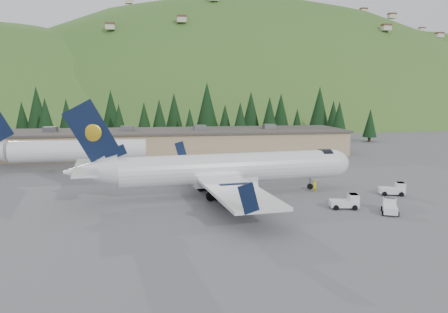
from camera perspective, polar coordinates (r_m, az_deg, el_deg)
ground at (r=55.70m, az=0.98°, el=-4.96°), size 600.00×600.00×0.00m
airliner at (r=54.76m, az=-0.08°, el=-1.73°), size 36.58×34.40×12.13m
second_airliner at (r=77.51m, az=-20.50°, el=0.77°), size 27.50×11.00×10.05m
baggage_tug_a at (r=50.75m, az=15.71°, el=-5.73°), size 3.31×2.32×1.64m
baggage_tug_b at (r=59.24m, az=21.33°, el=-4.01°), size 3.35×2.52×1.62m
baggage_tug_c at (r=50.27m, az=20.85°, el=-6.18°), size 2.58×3.15×1.50m
terminal_building at (r=92.05m, az=-6.25°, el=1.91°), size 71.00×17.00×6.10m
ramp_worker at (r=57.85m, az=11.76°, el=-3.80°), size 0.71×0.63×1.64m
tree_line at (r=114.39m, az=-8.62°, el=5.39°), size 111.90×18.22×14.51m
hills at (r=284.73m, az=4.27°, el=-11.36°), size 614.00×330.00×300.00m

